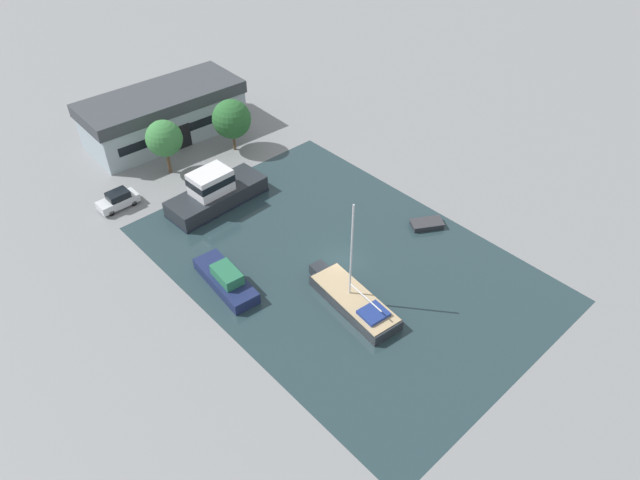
# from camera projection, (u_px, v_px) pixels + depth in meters

# --- Properties ---
(ground_plane) EXTENTS (440.00, 440.00, 0.00)m
(ground_plane) POSITION_uv_depth(u_px,v_px,m) (340.00, 262.00, 53.12)
(ground_plane) COLOR gray
(water_canal) EXTENTS (25.58, 37.17, 0.01)m
(water_canal) POSITION_uv_depth(u_px,v_px,m) (340.00, 262.00, 53.12)
(water_canal) COLOR #23383D
(water_canal) RESTS_ON ground
(warehouse_building) EXTENTS (19.50, 8.80, 5.76)m
(warehouse_building) POSITION_uv_depth(u_px,v_px,m) (164.00, 114.00, 69.27)
(warehouse_building) COLOR #99A8B2
(warehouse_building) RESTS_ON ground
(quay_tree_near_building) EXTENTS (4.02, 4.02, 6.35)m
(quay_tree_near_building) POSITION_uv_depth(u_px,v_px,m) (164.00, 139.00, 62.02)
(quay_tree_near_building) COLOR brown
(quay_tree_near_building) RESTS_ON ground
(quay_tree_by_water) EXTENTS (4.55, 4.55, 6.32)m
(quay_tree_by_water) POSITION_uv_depth(u_px,v_px,m) (232.00, 119.00, 65.98)
(quay_tree_by_water) COLOR brown
(quay_tree_by_water) RESTS_ON ground
(parked_car) EXTENTS (4.14, 1.86, 1.81)m
(parked_car) POSITION_uv_depth(u_px,v_px,m) (118.00, 200.00, 59.17)
(parked_car) COLOR silver
(parked_car) RESTS_ON ground
(sailboat_moored) EXTENTS (3.92, 10.26, 10.42)m
(sailboat_moored) POSITION_uv_depth(u_px,v_px,m) (353.00, 300.00, 48.55)
(sailboat_moored) COLOR #23282D
(sailboat_moored) RESTS_ON water_canal
(motor_cruiser) EXTENTS (10.92, 4.53, 4.10)m
(motor_cruiser) POSITION_uv_depth(u_px,v_px,m) (215.00, 192.00, 59.21)
(motor_cruiser) COLOR #23282D
(motor_cruiser) RESTS_ON water_canal
(small_dinghy) EXTENTS (3.62, 3.09, 0.60)m
(small_dinghy) POSITION_uv_depth(u_px,v_px,m) (427.00, 224.00, 57.02)
(small_dinghy) COLOR #23282D
(small_dinghy) RESTS_ON water_canal
(cabin_boat) EXTENTS (3.14, 7.70, 2.13)m
(cabin_boat) POSITION_uv_depth(u_px,v_px,m) (226.00, 279.00, 50.27)
(cabin_boat) COLOR #19234C
(cabin_boat) RESTS_ON water_canal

